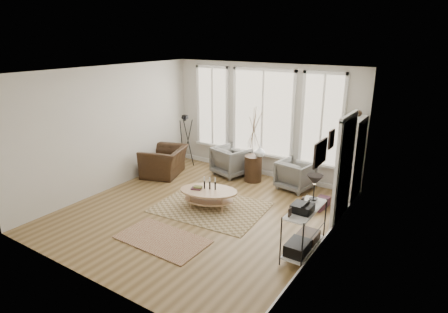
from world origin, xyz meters
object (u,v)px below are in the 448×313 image
Objects in this scene: low_shelf at (304,226)px; armchair_left at (231,161)px; bookcase at (352,161)px; armchair_right at (296,175)px; accent_chair at (164,161)px; side_table at (254,147)px; coffee_table at (208,194)px.

low_shelf reaches higher than armchair_left.
low_shelf is at bearing 156.30° from armchair_left.
bookcase is 2.65× the size of armchair_right.
armchair_left is 1.77m from accent_chair.
armchair_right is 0.42× the size of side_table.
bookcase reaches higher than side_table.
armchair_left is (-0.63, 1.95, 0.08)m from coffee_table.
low_shelf reaches higher than armchair_right.
bookcase reaches higher than coffee_table.
low_shelf is at bearing -91.28° from bookcase.
armchair_left is 0.74× the size of accent_chair.
armchair_left reaches higher than coffee_table.
armchair_right is 0.68× the size of accent_chair.
accent_chair is (-2.17, -0.90, -0.52)m from side_table.
accent_chair is (-4.50, 1.57, -0.14)m from low_shelf.
armchair_right is (1.17, 1.97, 0.05)m from coffee_table.
accent_chair is (-4.55, -0.95, -0.58)m from bookcase.
side_table is (-2.32, 2.47, 0.38)m from low_shelf.
coffee_table is at bearing -91.93° from side_table.
low_shelf is 2.47m from coffee_table.
side_table reaches higher than armchair_left.
bookcase is 1.58× the size of low_shelf.
accent_chair is at bearing -157.60° from side_table.
accent_chair is (-2.11, 0.98, 0.06)m from coffee_table.
side_table is 2.41m from accent_chair.
bookcase reaches higher than low_shelf.
armchair_left is at bearing 179.64° from bookcase.
armchair_left is 1.09× the size of armchair_right.
coffee_table is (-2.39, 0.59, -0.20)m from low_shelf.
armchair_left reaches higher than accent_chair.
bookcase reaches higher than armchair_right.
coffee_table is 1.70× the size of armchair_left.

